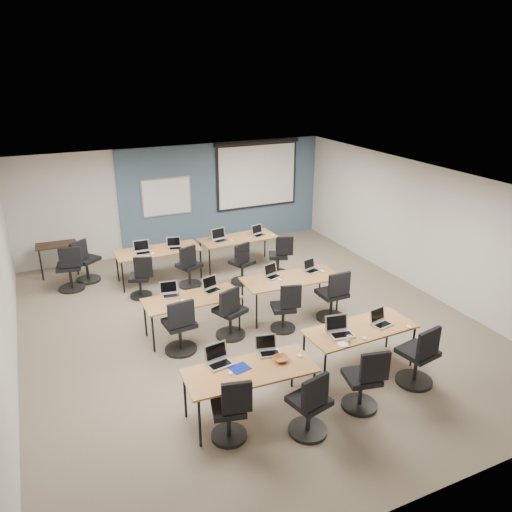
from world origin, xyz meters
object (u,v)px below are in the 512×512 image
training_table_mid_left (192,300)px  spare_chair_a (85,264)px  task_chair_2 (364,384)px  task_chair_8 (141,280)px  laptop_5 (211,287)px  laptop_9 (175,246)px  projector_screen (257,171)px  task_chair_11 (280,259)px  task_chair_0 (231,415)px  task_chair_9 (189,270)px  task_chair_5 (230,316)px  utility_table (57,248)px  task_chair_3 (419,360)px  laptop_1 (268,349)px  training_table_front_right (360,331)px  spare_chair_b (70,272)px  task_chair_1 (310,409)px  training_table_back_left (158,252)px  laptop_6 (272,274)px  laptop_2 (340,330)px  task_chair_10 (242,266)px  laptop_8 (142,250)px  laptop_7 (311,268)px  training_table_mid_right (291,280)px  task_chair_4 (180,330)px  laptop_0 (218,359)px  task_chair_6 (285,311)px  laptop_11 (258,233)px  training_table_back_right (238,240)px  training_table_front_left (250,373)px  laptop_4 (170,292)px  task_chair_7 (333,299)px  laptop_10 (220,238)px  whiteboard (167,197)px

training_table_mid_left → spare_chair_a: spare_chair_a is taller
task_chair_2 → task_chair_8: size_ratio=1.05×
laptop_5 → laptop_9: (0.00, 2.41, -0.00)m
projector_screen → spare_chair_a: size_ratio=2.35×
projector_screen → task_chair_11: bearing=-103.3°
task_chair_0 → task_chair_9: size_ratio=0.98×
task_chair_5 → utility_table: (-2.55, 4.28, 0.23)m
task_chair_3 → laptop_5: bearing=116.0°
laptop_1 → task_chair_8: laptop_1 is taller
training_table_front_right → spare_chair_b: size_ratio=1.71×
spare_chair_a → task_chair_9: bearing=-68.3°
task_chair_1 → training_table_back_left: bearing=82.1°
training_table_back_left → projector_screen: bearing=28.7°
task_chair_3 → laptop_6: size_ratio=3.36×
task_chair_1 → training_table_mid_left: bearing=87.4°
laptop_9 → spare_chair_b: (-2.23, 0.32, -0.36)m
laptop_2 → task_chair_10: (0.00, 3.82, -0.39)m
laptop_8 → spare_chair_b: (-1.51, 0.31, -0.36)m
laptop_7 → spare_chair_a: (-4.00, 3.03, -0.37)m
task_chair_0 → task_chair_8: (-0.12, 4.70, -0.01)m
projector_screen → laptop_5: bearing=-124.3°
training_table_mid_right → spare_chair_a: spare_chair_a is taller
task_chair_2 → laptop_9: size_ratio=3.19×
task_chair_4 → task_chair_2: bearing=-57.4°
spare_chair_b → task_chair_11: bearing=-4.1°
laptop_6 → task_chair_10: size_ratio=0.31×
laptop_0 → laptop_7: bearing=30.4°
task_chair_6 → laptop_11: bearing=89.0°
training_table_back_right → training_table_front_right: bearing=-91.4°
laptop_6 → laptop_7: bearing=-21.4°
laptop_1 → task_chair_8: size_ratio=0.33×
projector_screen → training_table_front_left: 7.60m
task_chair_4 → task_chair_6: task_chair_4 is taller
laptop_4 → laptop_7: laptop_4 is taller
laptop_0 → task_chair_7: (2.88, 1.53, -0.36)m
training_table_front_right → laptop_9: 4.98m
task_chair_4 → laptop_7: 3.01m
task_chair_5 → laptop_10: size_ratio=2.80×
task_chair_7 → laptop_11: 3.21m
task_chair_8 → laptop_7: bearing=-9.5°
training_table_back_left → task_chair_8: 0.96m
task_chair_0 → training_table_back_right: bearing=79.5°
task_chair_2 → laptop_11: (0.96, 5.60, 0.38)m
whiteboard → training_table_mid_right: (1.24, -4.31, -0.76)m
whiteboard → laptop_6: whiteboard is taller
task_chair_0 → training_table_mid_right: bearing=63.0°
training_table_back_right → laptop_9: (-1.57, -0.05, 0.10)m
whiteboard → projector_screen: bearing=-0.5°
training_table_front_right → task_chair_9: bearing=108.3°
training_table_back_left → spare_chair_b: bearing=172.0°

